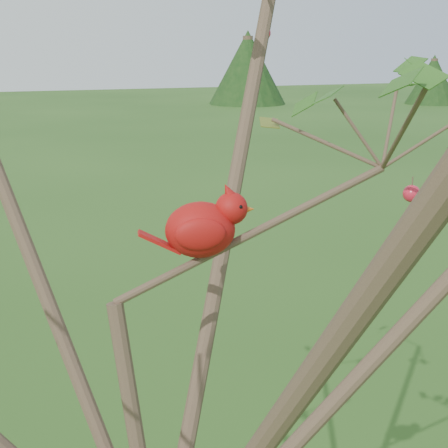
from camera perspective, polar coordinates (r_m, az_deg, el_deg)
name	(u,v)px	position (r m, az deg, el deg)	size (l,w,h in m)	color
crabapple_tree	(165,236)	(1.16, -5.45, -1.07)	(2.35, 2.05, 2.95)	#453225
cardinal	(204,227)	(1.30, -1.83, -0.24)	(0.24, 0.14, 0.17)	#AD0E10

